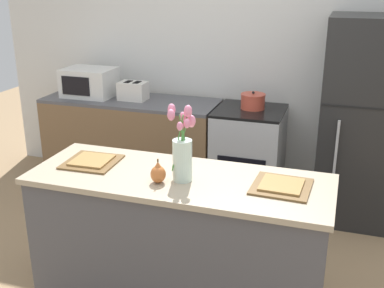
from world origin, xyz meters
The scene contains 12 objects.
back_wall centered at (0.00, 2.00, 1.35)m, with size 5.20×0.08×2.70m.
kitchen_island centered at (0.00, 0.00, 0.45)m, with size 1.80×0.66×0.90m.
back_counter centered at (-1.06, 1.60, 0.45)m, with size 1.68×0.60×0.89m.
stove_range centered at (0.10, 1.60, 0.45)m, with size 0.60×0.61×0.89m.
refrigerator centered at (1.05, 1.60, 0.86)m, with size 0.68×0.67×1.72m.
flower_vase centered at (0.04, -0.04, 1.07)m, with size 0.16×0.13×0.45m.
pear_figurine centered at (-0.08, -0.11, 0.95)m, with size 0.09×0.09×0.15m.
plate_setting_left centered at (-0.60, 0.04, 0.91)m, with size 0.33×0.33×0.02m.
plate_setting_right centered at (0.60, 0.04, 0.91)m, with size 0.33×0.33×0.02m.
toaster centered at (-1.02, 1.59, 0.98)m, with size 0.28×0.18×0.17m.
cooking_pot centered at (0.12, 1.63, 0.96)m, with size 0.22×0.22×0.16m.
microwave centered at (-1.49, 1.60, 1.03)m, with size 0.48×0.37×0.27m.
Camera 1 is at (0.88, -2.45, 2.03)m, focal length 45.00 mm.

